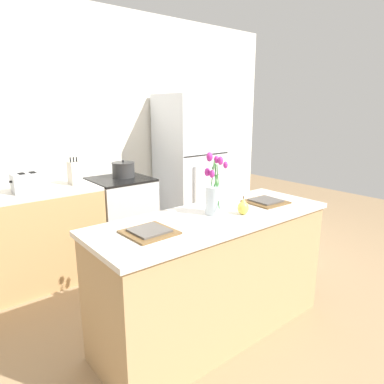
{
  "coord_description": "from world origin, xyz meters",
  "views": [
    {
      "loc": [
        -1.55,
        -1.67,
        1.65
      ],
      "look_at": [
        0.0,
        0.25,
        1.03
      ],
      "focal_mm": 32.0,
      "sensor_mm": 36.0,
      "label": 1
    }
  ],
  "objects_px": {
    "stove_range": "(122,219)",
    "refrigerator": "(189,169)",
    "plate_setting_right": "(266,201)",
    "knife_block": "(75,173)",
    "cooking_pot": "(123,170)",
    "toaster": "(28,182)",
    "pear_figurine": "(243,207)",
    "plate_setting_left": "(149,232)",
    "flower_vase": "(215,195)"
  },
  "relations": [
    {
      "from": "plate_setting_right",
      "to": "cooking_pot",
      "type": "xyz_separation_m",
      "value": [
        -0.37,
        1.65,
        0.07
      ]
    },
    {
      "from": "stove_range",
      "to": "knife_block",
      "type": "bearing_deg",
      "value": 177.56
    },
    {
      "from": "pear_figurine",
      "to": "cooking_pot",
      "type": "bearing_deg",
      "value": 90.12
    },
    {
      "from": "pear_figurine",
      "to": "knife_block",
      "type": "bearing_deg",
      "value": 107.57
    },
    {
      "from": "pear_figurine",
      "to": "refrigerator",
      "type": "bearing_deg",
      "value": 62.79
    },
    {
      "from": "plate_setting_right",
      "to": "plate_setting_left",
      "type": "bearing_deg",
      "value": 180.0
    },
    {
      "from": "stove_range",
      "to": "flower_vase",
      "type": "xyz_separation_m",
      "value": [
        -0.07,
        -1.57,
        0.59
      ]
    },
    {
      "from": "plate_setting_right",
      "to": "knife_block",
      "type": "xyz_separation_m",
      "value": [
        -0.92,
        1.63,
        0.1
      ]
    },
    {
      "from": "stove_range",
      "to": "plate_setting_right",
      "type": "bearing_deg",
      "value": -74.69
    },
    {
      "from": "refrigerator",
      "to": "cooking_pot",
      "type": "distance_m",
      "value": 0.89
    },
    {
      "from": "cooking_pot",
      "to": "knife_block",
      "type": "distance_m",
      "value": 0.54
    },
    {
      "from": "knife_block",
      "to": "toaster",
      "type": "bearing_deg",
      "value": -174.46
    },
    {
      "from": "knife_block",
      "to": "cooking_pot",
      "type": "bearing_deg",
      "value": 2.48
    },
    {
      "from": "flower_vase",
      "to": "cooking_pot",
      "type": "relative_size",
      "value": 1.76
    },
    {
      "from": "plate_setting_left",
      "to": "plate_setting_right",
      "type": "xyz_separation_m",
      "value": [
        1.08,
        0.0,
        0.0
      ]
    },
    {
      "from": "plate_setting_right",
      "to": "toaster",
      "type": "distance_m",
      "value": 2.09
    },
    {
      "from": "pear_figurine",
      "to": "cooking_pot",
      "type": "height_order",
      "value": "cooking_pot"
    },
    {
      "from": "plate_setting_left",
      "to": "toaster",
      "type": "distance_m",
      "value": 1.61
    },
    {
      "from": "cooking_pot",
      "to": "refrigerator",
      "type": "bearing_deg",
      "value": -2.8
    },
    {
      "from": "refrigerator",
      "to": "flower_vase",
      "type": "distance_m",
      "value": 1.88
    },
    {
      "from": "plate_setting_right",
      "to": "knife_block",
      "type": "height_order",
      "value": "knife_block"
    },
    {
      "from": "flower_vase",
      "to": "toaster",
      "type": "relative_size",
      "value": 1.55
    },
    {
      "from": "pear_figurine",
      "to": "stove_range",
      "type": "bearing_deg",
      "value": 92.38
    },
    {
      "from": "plate_setting_right",
      "to": "cooking_pot",
      "type": "bearing_deg",
      "value": 102.73
    },
    {
      "from": "plate_setting_right",
      "to": "knife_block",
      "type": "distance_m",
      "value": 1.87
    },
    {
      "from": "stove_range",
      "to": "refrigerator",
      "type": "distance_m",
      "value": 1.05
    },
    {
      "from": "flower_vase",
      "to": "plate_setting_left",
      "type": "relative_size",
      "value": 1.48
    },
    {
      "from": "plate_setting_right",
      "to": "toaster",
      "type": "relative_size",
      "value": 1.05
    },
    {
      "from": "plate_setting_left",
      "to": "refrigerator",
      "type": "bearing_deg",
      "value": 45.37
    },
    {
      "from": "plate_setting_left",
      "to": "knife_block",
      "type": "relative_size",
      "value": 1.08
    },
    {
      "from": "plate_setting_right",
      "to": "knife_block",
      "type": "bearing_deg",
      "value": 119.35
    },
    {
      "from": "stove_range",
      "to": "cooking_pot",
      "type": "height_order",
      "value": "cooking_pot"
    },
    {
      "from": "plate_setting_left",
      "to": "stove_range",
      "type": "bearing_deg",
      "value": 68.3
    },
    {
      "from": "refrigerator",
      "to": "toaster",
      "type": "relative_size",
      "value": 6.43
    },
    {
      "from": "stove_range",
      "to": "pear_figurine",
      "type": "height_order",
      "value": "pear_figurine"
    },
    {
      "from": "pear_figurine",
      "to": "plate_setting_right",
      "type": "relative_size",
      "value": 0.45
    },
    {
      "from": "refrigerator",
      "to": "plate_setting_left",
      "type": "relative_size",
      "value": 6.15
    },
    {
      "from": "toaster",
      "to": "cooking_pot",
      "type": "xyz_separation_m",
      "value": [
        0.98,
        0.07,
        -0.0
      ]
    },
    {
      "from": "plate_setting_right",
      "to": "toaster",
      "type": "xyz_separation_m",
      "value": [
        -1.36,
        1.59,
        0.07
      ]
    },
    {
      "from": "stove_range",
      "to": "toaster",
      "type": "distance_m",
      "value": 1.06
    },
    {
      "from": "stove_range",
      "to": "flower_vase",
      "type": "bearing_deg",
      "value": -92.63
    },
    {
      "from": "refrigerator",
      "to": "plate_setting_right",
      "type": "xyz_separation_m",
      "value": [
        -0.51,
        -1.61,
        0.02
      ]
    },
    {
      "from": "knife_block",
      "to": "plate_setting_right",
      "type": "bearing_deg",
      "value": -60.65
    },
    {
      "from": "pear_figurine",
      "to": "toaster",
      "type": "bearing_deg",
      "value": 120.38
    },
    {
      "from": "stove_range",
      "to": "pear_figurine",
      "type": "bearing_deg",
      "value": -87.62
    },
    {
      "from": "plate_setting_left",
      "to": "plate_setting_right",
      "type": "height_order",
      "value": "same"
    },
    {
      "from": "toaster",
      "to": "knife_block",
      "type": "xyz_separation_m",
      "value": [
        0.44,
        0.04,
        0.03
      ]
    },
    {
      "from": "flower_vase",
      "to": "toaster",
      "type": "height_order",
      "value": "flower_vase"
    },
    {
      "from": "pear_figurine",
      "to": "toaster",
      "type": "height_order",
      "value": "toaster"
    },
    {
      "from": "toaster",
      "to": "refrigerator",
      "type": "bearing_deg",
      "value": 0.71
    }
  ]
}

